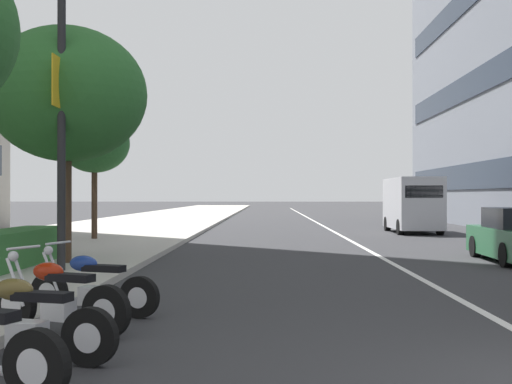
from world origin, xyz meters
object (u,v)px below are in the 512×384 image
at_px(motorcycle_far_end_row, 92,288).
at_px(street_tree_by_lamp_post, 94,144).
at_px(motorcycle_by_sign_pole, 26,323).
at_px(delivery_van_ahead, 412,204).
at_px(street_tree_near_plaza_corner, 67,95).
at_px(street_lamp_with_banners, 77,51).
at_px(motorcycle_under_tarp, 58,301).

xyz_separation_m(motorcycle_far_end_row, street_tree_by_lamp_post, (15.29, 3.99, 3.37)).
distance_m(motorcycle_by_sign_pole, delivery_van_ahead, 26.76).
bearing_deg(delivery_van_ahead, motorcycle_by_sign_pole, 159.65).
distance_m(motorcycle_far_end_row, street_tree_near_plaza_corner, 7.66).
bearing_deg(motorcycle_by_sign_pole, street_lamp_with_banners, -63.07).
xyz_separation_m(delivery_van_ahead, street_tree_near_plaza_corner, (-15.95, 11.89, 2.85)).
xyz_separation_m(delivery_van_ahead, street_lamp_with_banners, (-17.61, 11.17, 3.56)).
xyz_separation_m(motorcycle_by_sign_pole, street_tree_by_lamp_post, (18.08, 4.02, 3.37)).
bearing_deg(delivery_van_ahead, motorcycle_far_end_row, 157.22).
bearing_deg(street_tree_near_plaza_corner, delivery_van_ahead, -36.69).
bearing_deg(street_tree_by_lamp_post, street_lamp_with_banners, -167.24).
height_order(street_lamp_with_banners, street_tree_by_lamp_post, street_lamp_with_banners).
bearing_deg(street_tree_by_lamp_post, motorcycle_by_sign_pole, -167.47).
bearing_deg(street_tree_near_plaza_corner, street_tree_by_lamp_post, 10.71).
distance_m(motorcycle_far_end_row, street_tree_by_lamp_post, 16.16).
bearing_deg(street_tree_near_plaza_corner, street_lamp_with_banners, -156.75).
height_order(delivery_van_ahead, street_lamp_with_banners, street_lamp_with_banners).
xyz_separation_m(street_tree_near_plaza_corner, street_tree_by_lamp_post, (9.07, 1.72, -0.48)).
relative_size(motorcycle_by_sign_pole, street_lamp_with_banners, 0.26).
relative_size(motorcycle_by_sign_pole, street_tree_near_plaza_corner, 0.36).
bearing_deg(street_lamp_with_banners, street_tree_by_lamp_post, 12.76).
bearing_deg(motorcycle_far_end_row, delivery_van_ahead, -95.50).
xyz_separation_m(motorcycle_under_tarp, street_lamp_with_banners, (5.90, 1.47, 4.55)).
height_order(motorcycle_far_end_row, street_tree_near_plaza_corner, street_tree_near_plaza_corner).
height_order(motorcycle_far_end_row, delivery_van_ahead, delivery_van_ahead).
relative_size(motorcycle_by_sign_pole, motorcycle_under_tarp, 1.02).
bearing_deg(street_tree_by_lamp_post, delivery_van_ahead, -63.16).
bearing_deg(street_tree_near_plaza_corner, motorcycle_under_tarp, -163.88).
relative_size(motorcycle_by_sign_pole, motorcycle_far_end_row, 0.99).
relative_size(motorcycle_by_sign_pole, delivery_van_ahead, 0.41).
relative_size(motorcycle_far_end_row, street_lamp_with_banners, 0.26).
relative_size(delivery_van_ahead, street_tree_near_plaza_corner, 0.89).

